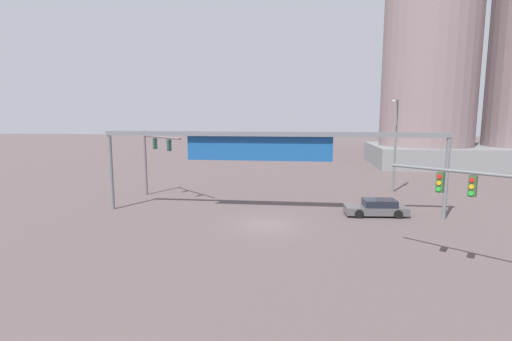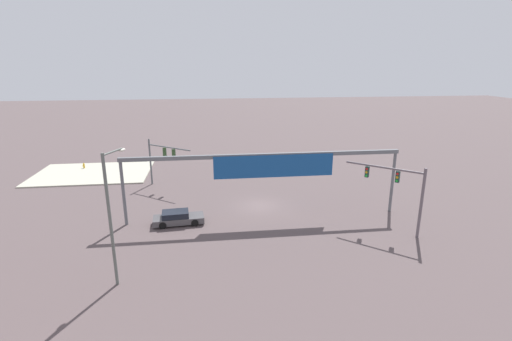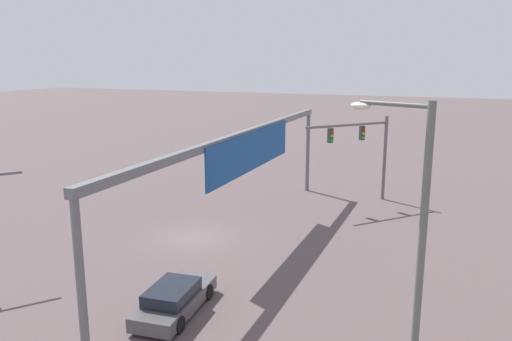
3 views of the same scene
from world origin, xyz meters
TOP-DOWN VIEW (x-y plane):
  - ground_plane at (0.00, 0.00)m, footprint 233.27×233.27m
  - sidewalk_corner at (19.98, -13.98)m, footprint 14.29×10.11m
  - traffic_signal_near_corner at (10.32, -7.52)m, footprint 4.97×3.93m
  - traffic_signal_opposite_side at (-10.74, 7.47)m, footprint 4.99×4.55m
  - streetlamp_curved_arm at (11.02, 12.35)m, footprint 1.08×2.23m
  - overhead_sign_gantry at (-0.27, 3.02)m, footprint 25.23×0.43m
  - sedan_car_approaching at (7.85, 3.40)m, footprint 4.58×2.11m
  - fire_hydrant_on_curb at (21.77, -16.39)m, footprint 0.33×0.22m

SIDE VIEW (x-z plane):
  - ground_plane at x=0.00m, z-range 0.00..0.00m
  - sidewalk_corner at x=19.98m, z-range 0.00..0.15m
  - fire_hydrant_on_curb at x=21.77m, z-range 0.13..0.84m
  - sedan_car_approaching at x=7.85m, z-range -0.03..1.18m
  - traffic_signal_near_corner at x=10.32m, z-range 1.02..6.49m
  - traffic_signal_opposite_side at x=-10.74m, z-range 1.19..7.13m
  - streetlamp_curved_arm at x=11.02m, z-range 0.64..9.48m
  - overhead_sign_gantry at x=-0.27m, z-range 2.12..8.27m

